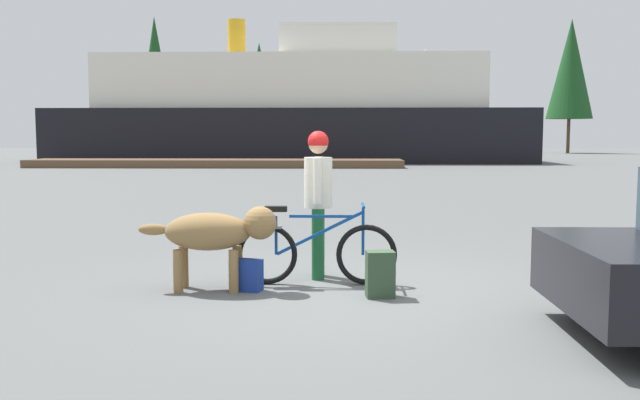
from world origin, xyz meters
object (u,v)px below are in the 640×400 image
at_px(person_cyclist, 318,190).
at_px(sailboat_moored, 424,154).
at_px(bicycle, 315,251).
at_px(backpack, 380,274).
at_px(dog, 216,233).
at_px(ferry_boat, 294,112).
at_px(handbag_pannier, 246,275).

relative_size(person_cyclist, sailboat_moored, 0.24).
bearing_deg(sailboat_moored, bicycle, -98.97).
bearing_deg(sailboat_moored, backpack, -97.79).
height_order(backpack, sailboat_moored, sailboat_moored).
height_order(dog, backpack, dog).
xyz_separation_m(ferry_boat, sailboat_moored, (8.18, -0.04, -2.60)).
distance_m(handbag_pannier, ferry_boat, 36.03).
bearing_deg(ferry_boat, handbag_pannier, -87.03).
relative_size(dog, backpack, 3.11).
bearing_deg(backpack, person_cyclist, 125.03).
relative_size(bicycle, dog, 1.20).
xyz_separation_m(dog, backpack, (1.70, -0.26, -0.38)).
relative_size(bicycle, ferry_boat, 0.06).
xyz_separation_m(backpack, sailboat_moored, (4.93, 36.07, 0.26)).
distance_m(backpack, sailboat_moored, 36.41).
xyz_separation_m(bicycle, sailboat_moored, (5.61, 35.51, 0.13)).
xyz_separation_m(person_cyclist, handbag_pannier, (-0.73, -0.68, -0.84)).
xyz_separation_m(dog, ferry_boat, (-1.54, 35.85, 2.48)).
distance_m(bicycle, person_cyclist, 0.74).
bearing_deg(backpack, bicycle, 140.14).
relative_size(backpack, sailboat_moored, 0.07).
height_order(ferry_boat, sailboat_moored, ferry_boat).
bearing_deg(dog, bicycle, 16.40).
relative_size(backpack, handbag_pannier, 1.42).
distance_m(bicycle, sailboat_moored, 35.95).
height_order(bicycle, backpack, bicycle).
relative_size(person_cyclist, backpack, 3.57).
bearing_deg(person_cyclist, backpack, -54.97).
bearing_deg(ferry_boat, sailboat_moored, -0.28).
height_order(bicycle, handbag_pannier, bicycle).
relative_size(bicycle, backpack, 3.73).
height_order(person_cyclist, sailboat_moored, sailboat_moored).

